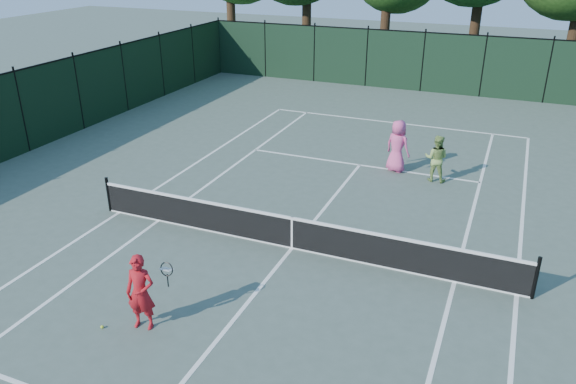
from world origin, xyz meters
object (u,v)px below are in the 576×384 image
at_px(player_green, 436,158).
at_px(loose_ball_midcourt, 102,327).
at_px(player_pink, 398,146).
at_px(coach, 141,292).

xyz_separation_m(player_green, loose_ball_midcourt, (-5.04, -10.55, -0.75)).
bearing_deg(player_green, loose_ball_midcourt, 65.05).
height_order(player_pink, player_green, player_pink).
relative_size(coach, loose_ball_midcourt, 24.45).
height_order(coach, player_pink, player_pink).
bearing_deg(player_green, player_pink, -14.46).
bearing_deg(coach, loose_ball_midcourt, -164.68).
xyz_separation_m(player_pink, loose_ball_midcourt, (-3.67, -10.91, -0.87)).
xyz_separation_m(coach, loose_ball_midcourt, (-0.78, -0.40, -0.80)).
distance_m(coach, player_green, 11.01).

